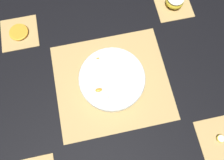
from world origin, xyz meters
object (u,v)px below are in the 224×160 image
at_px(orange_slice_whole, 19,32).
at_px(apple_half, 175,1).
at_px(fruit_salad_bowl, 112,79).
at_px(banana_coin_single, 221,139).

bearing_deg(orange_slice_whole, apple_half, -0.00).
height_order(fruit_salad_bowl, apple_half, fruit_salad_bowl).
distance_m(orange_slice_whole, banana_coin_single, 0.89).
bearing_deg(orange_slice_whole, banana_coin_single, -40.82).
bearing_deg(banana_coin_single, orange_slice_whole, 139.18).
bearing_deg(banana_coin_single, fruit_salad_bowl, 139.20).
xyz_separation_m(fruit_salad_bowl, banana_coin_single, (0.34, -0.29, -0.03)).
relative_size(apple_half, banana_coin_single, 2.67).
relative_size(orange_slice_whole, banana_coin_single, 2.79).
relative_size(fruit_salad_bowl, apple_half, 3.26).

